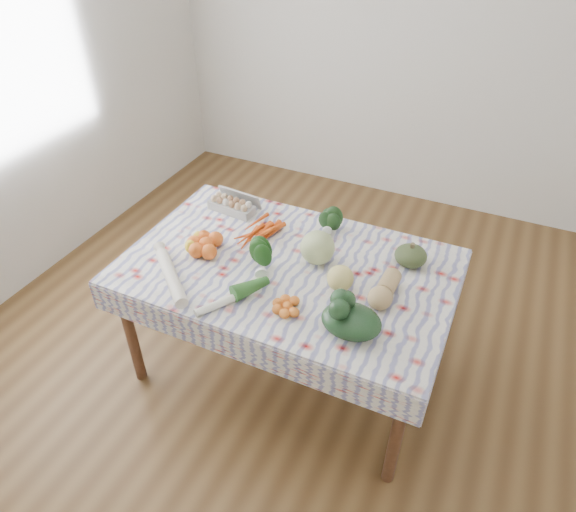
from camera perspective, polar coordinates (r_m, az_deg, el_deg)
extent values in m
plane|color=brown|center=(3.14, 0.00, -11.97)|extent=(4.50, 4.50, 0.00)
cube|color=white|center=(4.31, 13.84, 23.23)|extent=(4.00, 0.04, 2.80)
cube|color=brown|center=(2.63, 0.00, -1.56)|extent=(1.60, 1.00, 0.04)
cylinder|color=brown|center=(2.95, -17.07, -8.24)|extent=(0.06, 0.06, 0.71)
cylinder|color=brown|center=(2.48, 11.96, -18.86)|extent=(0.06, 0.06, 0.71)
cylinder|color=brown|center=(3.46, -8.08, 1.03)|extent=(0.06, 0.06, 0.71)
cylinder|color=brown|center=(3.07, 16.31, -5.92)|extent=(0.06, 0.06, 0.71)
cube|color=white|center=(2.62, 0.00, -1.11)|extent=(1.66, 1.06, 0.01)
cube|color=#AAAAA4|center=(3.03, -6.30, 5.57)|extent=(0.29, 0.14, 0.07)
cube|color=#D74B12|center=(2.81, -3.08, 2.61)|extent=(0.30, 0.29, 0.05)
ellipsoid|color=#1C3E19|center=(2.82, 4.40, 3.75)|extent=(0.18, 0.17, 0.13)
ellipsoid|color=#42532A|center=(2.66, 13.48, 0.04)|extent=(0.18, 0.18, 0.11)
sphere|color=#B8CB84|center=(2.59, 3.30, 0.94)|extent=(0.23, 0.23, 0.18)
ellipsoid|color=tan|center=(2.43, 10.72, -3.55)|extent=(0.12, 0.25, 0.12)
cube|color=orange|center=(2.71, -9.07, 1.29)|extent=(0.32, 0.32, 0.09)
ellipsoid|color=#174212|center=(2.53, -2.99, -0.95)|extent=(0.21, 0.21, 0.12)
cube|color=orange|center=(2.34, -0.06, -5.55)|extent=(0.22, 0.22, 0.05)
sphere|color=#DECF6F|center=(2.44, 5.83, -2.47)|extent=(0.13, 0.13, 0.13)
ellipsoid|color=black|center=(2.24, 7.05, -7.18)|extent=(0.29, 0.25, 0.12)
cylinder|color=white|center=(2.55, -12.84, -2.28)|extent=(0.37, 0.34, 0.06)
cylinder|color=white|center=(2.40, -6.26, -4.69)|extent=(0.23, 0.34, 0.04)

